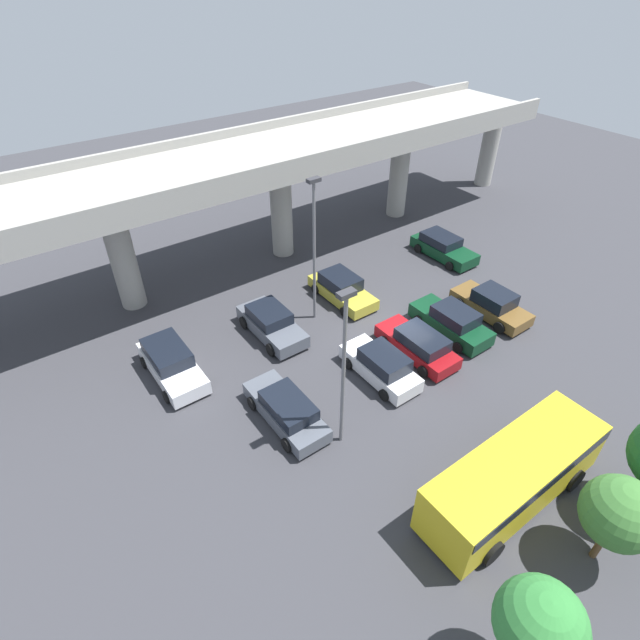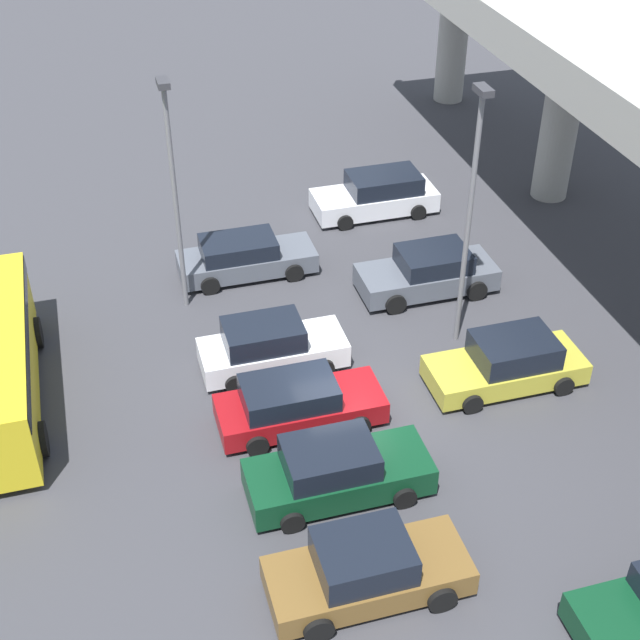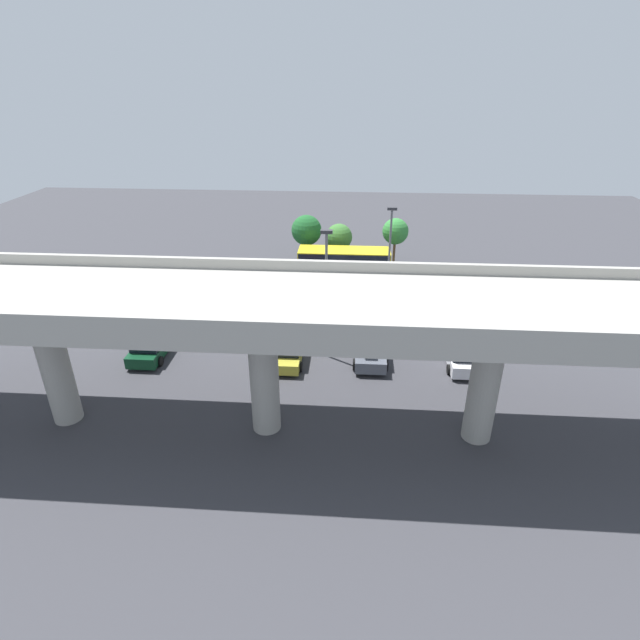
{
  "view_description": "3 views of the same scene",
  "coord_description": "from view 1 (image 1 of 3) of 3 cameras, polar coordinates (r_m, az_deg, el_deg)",
  "views": [
    {
      "loc": [
        -16.02,
        -14.46,
        17.5
      ],
      "look_at": [
        -3.18,
        3.28,
        0.83
      ],
      "focal_mm": 28.0,
      "sensor_mm": 36.0,
      "label": 1
    },
    {
      "loc": [
        18.1,
        -5.85,
        17.19
      ],
      "look_at": [
        -2.39,
        -0.0,
        1.8
      ],
      "focal_mm": 50.0,
      "sensor_mm": 36.0,
      "label": 2
    },
    {
      "loc": [
        -4.2,
        32.59,
        16.48
      ],
      "look_at": [
        -2.11,
        2.85,
        1.72
      ],
      "focal_mm": 28.0,
      "sensor_mm": 36.0,
      "label": 3
    }
  ],
  "objects": [
    {
      "name": "tree_front_centre",
      "position": [
        19.92,
        31.04,
        -18.4
      ],
      "size": [
        2.49,
        2.49,
        3.94
      ],
      "color": "brown",
      "rests_on": "ground_plane"
    },
    {
      "name": "parked_car_1",
      "position": [
        22.84,
        -3.86,
        -10.2
      ],
      "size": [
        2.02,
        4.8,
        1.45
      ],
      "rotation": [
        0.0,
        0.0,
        1.57
      ],
      "color": "#515660",
      "rests_on": "ground_plane"
    },
    {
      "name": "parked_car_2",
      "position": [
        27.56,
        -5.6,
        -0.36
      ],
      "size": [
        2.17,
        4.7,
        1.57
      ],
      "rotation": [
        0.0,
        0.0,
        -1.57
      ],
      "color": "#515660",
      "rests_on": "ground_plane"
    },
    {
      "name": "ground_plane",
      "position": [
        27.78,
        9.32,
        -2.34
      ],
      "size": [
        91.31,
        91.31,
        0.0
      ],
      "primitive_type": "plane",
      "color": "#38383D"
    },
    {
      "name": "parked_car_4",
      "position": [
        30.27,
        2.49,
        3.62
      ],
      "size": [
        2.15,
        4.68,
        1.59
      ],
      "rotation": [
        0.0,
        0.0,
        -1.57
      ],
      "color": "gold",
      "rests_on": "ground_plane"
    },
    {
      "name": "parked_car_7",
      "position": [
        35.69,
        13.88,
        8.09
      ],
      "size": [
        2.13,
        4.74,
        1.5
      ],
      "rotation": [
        0.0,
        0.0,
        -1.57
      ],
      "color": "#0C381E",
      "rests_on": "ground_plane"
    },
    {
      "name": "lamp_post_near_aisle",
      "position": [
        19.27,
        2.74,
        -4.74
      ],
      "size": [
        0.7,
        0.35,
        7.85
      ],
      "color": "slate",
      "rests_on": "ground_plane"
    },
    {
      "name": "parked_car_8",
      "position": [
        26.57,
        11.16,
        -2.74
      ],
      "size": [
        2.06,
        4.69,
        1.5
      ],
      "rotation": [
        0.0,
        0.0,
        1.57
      ],
      "color": "maroon",
      "rests_on": "ground_plane"
    },
    {
      "name": "highway_overpass",
      "position": [
        32.96,
        -4.71,
        17.27
      ],
      "size": [
        44.05,
        7.29,
        7.94
      ],
      "color": "#9E9B93",
      "rests_on": "ground_plane"
    },
    {
      "name": "parked_car_5",
      "position": [
        28.47,
        14.8,
        -0.17
      ],
      "size": [
        2.09,
        4.75,
        1.63
      ],
      "rotation": [
        0.0,
        0.0,
        1.57
      ],
      "color": "#0C381E",
      "rests_on": "ground_plane"
    },
    {
      "name": "shuttle_bus",
      "position": [
        20.93,
        21.35,
        -16.05
      ],
      "size": [
        8.1,
        2.79,
        2.56
      ],
      "color": "gold",
      "rests_on": "ground_plane"
    },
    {
      "name": "parked_car_3",
      "position": [
        24.96,
        6.99,
        -5.2
      ],
      "size": [
        1.99,
        4.43,
        1.62
      ],
      "rotation": [
        0.0,
        0.0,
        1.57
      ],
      "color": "silver",
      "rests_on": "ground_plane"
    },
    {
      "name": "parked_car_0",
      "position": [
        25.99,
        -16.67,
        -4.71
      ],
      "size": [
        2.17,
        4.81,
        1.62
      ],
      "rotation": [
        0.0,
        0.0,
        -1.57
      ],
      "color": "silver",
      "rests_on": "ground_plane"
    },
    {
      "name": "lamp_post_mid_lot",
      "position": [
        26.48,
        -0.67,
        8.85
      ],
      "size": [
        0.7,
        0.35,
        8.39
      ],
      "color": "slate",
      "rests_on": "ground_plane"
    },
    {
      "name": "parked_car_6",
      "position": [
        30.54,
        19.02,
        1.71
      ],
      "size": [
        2.12,
        4.66,
        1.63
      ],
      "rotation": [
        0.0,
        0.0,
        1.57
      ],
      "color": "brown",
      "rests_on": "ground_plane"
    },
    {
      "name": "tree_front_left",
      "position": [
        16.41,
        23.81,
        -29.21
      ],
      "size": [
        2.45,
        2.45,
        4.43
      ],
      "color": "brown",
      "rests_on": "ground_plane"
    }
  ]
}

